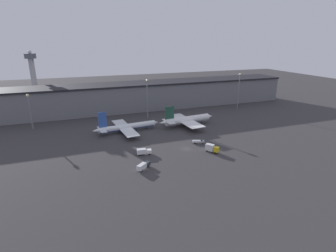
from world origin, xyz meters
name	(u,v)px	position (x,y,z in m)	size (l,w,h in m)	color
ground	(186,149)	(0.00, 0.00, 0.00)	(600.00, 600.00, 0.00)	#383538
terminal_building	(142,96)	(0.00, 87.18, 10.47)	(243.89, 26.59, 20.84)	slate
airplane_0	(127,127)	(-23.25, 35.89, 3.05)	(41.47, 34.58, 13.82)	white
airplane_1	(187,120)	(15.45, 34.23, 3.84)	(39.33, 33.36, 13.99)	white
service_vehicle_0	(143,166)	(-26.24, -14.09, 1.62)	(7.12, 6.41, 2.81)	#282D38
service_vehicle_1	(199,141)	(9.01, 4.24, 1.15)	(6.65, 4.37, 2.45)	#9EA3A8
service_vehicle_2	(144,151)	(-22.26, 0.31, 1.73)	(7.20, 3.35, 3.04)	white
service_vehicle_3	(212,148)	(9.96, -8.06, 2.13)	(5.76, 6.61, 3.90)	gold
lamp_post_0	(29,107)	(-76.93, 61.19, 14.18)	(1.80, 1.80, 21.90)	slate
lamp_post_1	(147,94)	(-2.97, 61.19, 17.09)	(1.80, 1.80, 27.17)	slate
lamp_post_2	(239,87)	(71.76, 61.19, 17.53)	(1.80, 1.80, 27.97)	slate
control_tower	(33,73)	(-81.26, 135.24, 25.93)	(9.00, 9.00, 44.75)	#99999E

